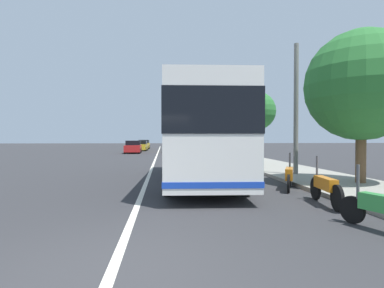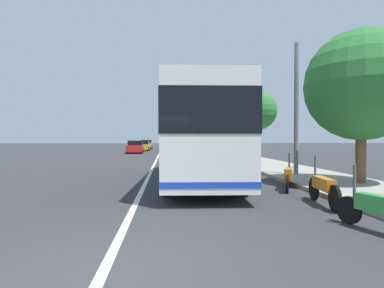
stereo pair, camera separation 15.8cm
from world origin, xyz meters
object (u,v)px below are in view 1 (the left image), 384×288
car_behind_bus (144,145)px  roadside_tree_mid_block (361,86)px  coach_bus (200,132)px  motorcycle_nearest_curb (289,176)px  motorcycle_mid_row (325,187)px  car_side_street (133,147)px  car_oncoming (141,146)px  car_ahead_same_lane (172,147)px  utility_pole (296,110)px  roadside_tree_far_block (257,112)px

car_behind_bus → roadside_tree_mid_block: bearing=14.8°
coach_bus → roadside_tree_mid_block: roadside_tree_mid_block is taller
motorcycle_nearest_curb → car_behind_bus: size_ratio=0.47×
motorcycle_mid_row → car_side_street: 30.98m
coach_bus → roadside_tree_mid_block: (-2.03, -5.73, 1.66)m
coach_bus → car_side_street: (24.95, 5.11, -1.34)m
car_behind_bus → car_oncoming: (-8.02, -0.02, -0.03)m
car_ahead_same_lane → utility_pole: 27.34m
car_behind_bus → car_oncoming: 8.02m
motorcycle_mid_row → car_oncoming: size_ratio=0.50×
motorcycle_mid_row → utility_pole: bearing=-9.7°
coach_bus → motorcycle_nearest_curb: coach_bus is taller
car_behind_bus → utility_pole: utility_pole is taller
coach_bus → motorcycle_nearest_curb: (-2.45, -2.84, -1.58)m
motorcycle_mid_row → car_ahead_same_lane: size_ratio=0.48×
car_behind_bus → motorcycle_nearest_curb: bearing=10.9°
car_oncoming → roadside_tree_far_block: size_ratio=0.87×
coach_bus → car_oncoming: coach_bus is taller
motorcycle_mid_row → motorcycle_nearest_curb: motorcycle_mid_row is taller
car_side_street → car_oncoming: bearing=175.7°
utility_pole → roadside_tree_far_block: bearing=0.3°
coach_bus → car_behind_bus: (40.21, 4.75, -1.32)m
coach_bus → roadside_tree_mid_block: bearing=-106.6°
motorcycle_nearest_curb → roadside_tree_mid_block: size_ratio=0.33×
motorcycle_mid_row → utility_pole: (5.90, -1.76, 2.57)m
car_oncoming → utility_pole: 32.72m
motorcycle_mid_row → roadside_tree_mid_block: roadside_tree_mid_block is taller
car_side_street → car_oncoming: (7.24, -0.37, -0.01)m
car_side_street → car_oncoming: size_ratio=1.00×
motorcycle_nearest_curb → car_side_street: (27.40, 7.95, 0.24)m
coach_bus → motorcycle_mid_row: (-5.00, -2.77, -1.57)m
car_oncoming → utility_pole: size_ratio=0.68×
motorcycle_nearest_curb → roadside_tree_mid_block: roadside_tree_mid_block is taller
coach_bus → car_ahead_same_lane: (27.68, 0.44, -1.35)m
motorcycle_nearest_curb → roadside_tree_far_block: roadside_tree_far_block is taller
roadside_tree_far_block → roadside_tree_mid_block: bearing=-172.1°
motorcycle_mid_row → car_behind_bus: bearing=16.3°
motorcycle_mid_row → car_behind_bus: 45.84m
roadside_tree_mid_block → coach_bus: bearing=70.5°
motorcycle_nearest_curb → car_oncoming: 35.46m
motorcycle_mid_row → car_ahead_same_lane: car_ahead_same_lane is taller
car_side_street → motorcycle_mid_row: bearing=13.4°
car_side_street → utility_pole: 26.02m
motorcycle_nearest_curb → car_ahead_same_lane: bearing=30.3°
roadside_tree_mid_block → car_behind_bus: bearing=13.9°
car_side_street → roadside_tree_mid_block: roadside_tree_mid_block is taller
car_ahead_same_lane → roadside_tree_far_block: size_ratio=0.90×
motorcycle_nearest_curb → roadside_tree_far_block: 9.92m
coach_bus → motorcycle_mid_row: bearing=-148.1°
motorcycle_mid_row → motorcycle_nearest_curb: size_ratio=1.10×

